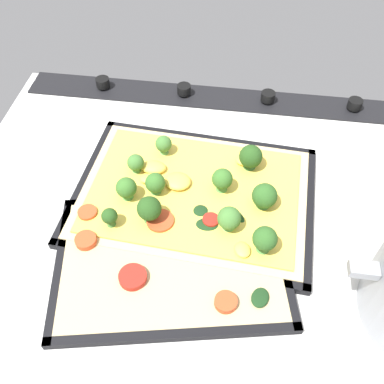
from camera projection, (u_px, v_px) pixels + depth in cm
name	position (u px, v px, depth cm)	size (l,w,h in cm)	color
ground_plane	(208.00, 224.00, 69.29)	(84.79, 67.70, 3.00)	silver
stove_control_panel	(225.00, 97.00, 86.90)	(81.40, 7.00, 2.60)	black
baking_tray_front	(194.00, 196.00, 70.60)	(40.41, 30.62, 1.30)	black
broccoli_pizza	(196.00, 192.00, 69.04)	(37.86, 28.07, 5.99)	#D3B77F
baking_tray_back	(171.00, 261.00, 62.75)	(37.51, 29.78, 1.30)	black
veggie_pizza_back	(170.00, 257.00, 62.39)	(34.69, 26.95, 1.90)	tan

